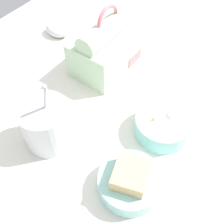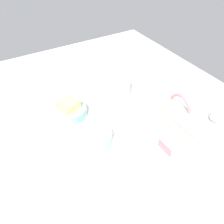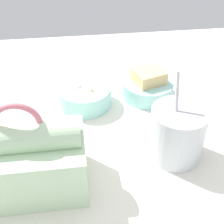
# 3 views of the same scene
# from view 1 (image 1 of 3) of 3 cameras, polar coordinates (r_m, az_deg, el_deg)

# --- Properties ---
(desk_surface) EXTENTS (1.40, 1.10, 0.02)m
(desk_surface) POSITION_cam_1_polar(r_m,az_deg,el_deg) (0.71, -0.76, -1.59)
(desk_surface) COLOR silver
(desk_surface) RESTS_ON ground
(keyboard) EXTENTS (0.31, 0.12, 0.02)m
(keyboard) POSITION_cam_1_polar(r_m,az_deg,el_deg) (0.86, -20.72, 8.27)
(keyboard) COLOR silver
(keyboard) RESTS_ON desk_surface
(lunch_bag) EXTENTS (0.21, 0.13, 0.19)m
(lunch_bag) POSITION_cam_1_polar(r_m,az_deg,el_deg) (0.79, -0.79, 13.30)
(lunch_bag) COLOR #B7D6AD
(lunch_bag) RESTS_ON desk_surface
(soup_cup) EXTENTS (0.11, 0.11, 0.18)m
(soup_cup) POSITION_cam_1_polar(r_m,az_deg,el_deg) (0.63, -13.19, -2.44)
(soup_cup) COLOR silver
(soup_cup) RESTS_ON desk_surface
(bento_bowl_sandwich) EXTENTS (0.13, 0.13, 0.08)m
(bento_bowl_sandwich) POSITION_cam_1_polar(r_m,az_deg,el_deg) (0.58, 3.66, -13.88)
(bento_bowl_sandwich) COLOR #93D1CC
(bento_bowl_sandwich) RESTS_ON desk_surface
(bento_bowl_snacks) EXTENTS (0.13, 0.13, 0.06)m
(bento_bowl_snacks) POSITION_cam_1_polar(r_m,az_deg,el_deg) (0.66, 10.26, -2.51)
(bento_bowl_snacks) COLOR #93D1CC
(bento_bowl_snacks) RESTS_ON desk_surface
(computer_mouse) EXTENTS (0.06, 0.08, 0.04)m
(computer_mouse) POSITION_cam_1_polar(r_m,az_deg,el_deg) (0.95, -11.14, 16.12)
(computer_mouse) COLOR silver
(computer_mouse) RESTS_ON desk_surface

